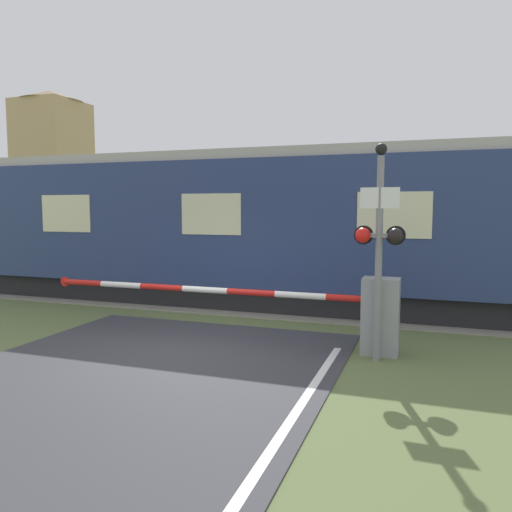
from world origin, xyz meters
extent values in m
plane|color=#5B6B3D|center=(0.00, 0.00, 0.00)|extent=(80.00, 80.00, 0.00)
cube|color=gray|center=(0.00, 4.40, 0.01)|extent=(36.00, 3.20, 0.03)
cube|color=#595451|center=(0.00, 3.68, 0.08)|extent=(36.00, 0.08, 0.10)
cube|color=#595451|center=(0.00, 5.12, 0.08)|extent=(36.00, 0.08, 0.10)
cube|color=black|center=(-0.77, 4.40, 0.30)|extent=(13.45, 2.31, 0.60)
cube|color=navy|center=(-0.77, 4.40, 2.06)|extent=(14.62, 2.72, 2.91)
cube|color=#ADA89E|center=(-0.77, 4.40, 3.63)|extent=(14.33, 2.50, 0.24)
cube|color=beige|center=(3.25, 3.03, 2.28)|extent=(1.46, 0.02, 0.93)
cube|color=beige|center=(-0.77, 3.03, 2.28)|extent=(1.46, 0.02, 0.93)
cube|color=beige|center=(-4.79, 3.03, 2.28)|extent=(1.46, 0.02, 0.93)
cube|color=gray|center=(3.22, 0.96, 0.64)|extent=(0.60, 0.44, 1.27)
cylinder|color=gray|center=(3.22, 0.96, 0.91)|extent=(0.16, 0.16, 0.18)
cylinder|color=red|center=(2.76, 0.96, 0.91)|extent=(0.91, 0.11, 0.11)
cylinder|color=white|center=(1.85, 0.96, 0.91)|extent=(0.91, 0.11, 0.11)
cylinder|color=red|center=(0.95, 0.96, 0.91)|extent=(0.91, 0.11, 0.11)
cylinder|color=white|center=(0.04, 0.96, 0.91)|extent=(0.91, 0.11, 0.11)
cylinder|color=red|center=(-0.87, 0.96, 0.91)|extent=(0.91, 0.11, 0.11)
cylinder|color=white|center=(-1.78, 0.96, 0.91)|extent=(0.91, 0.11, 0.11)
cylinder|color=red|center=(-2.69, 0.96, 0.91)|extent=(0.91, 0.11, 0.11)
cylinder|color=red|center=(-3.14, 0.96, 0.91)|extent=(0.20, 0.02, 0.20)
cylinder|color=gray|center=(3.20, 0.58, 1.61)|extent=(0.11, 0.11, 3.22)
cube|color=gray|center=(3.20, 0.58, 1.99)|extent=(0.61, 0.07, 0.07)
sphere|color=red|center=(2.95, 0.53, 1.99)|extent=(0.24, 0.24, 0.24)
sphere|color=black|center=(3.44, 0.53, 1.99)|extent=(0.24, 0.24, 0.24)
cylinder|color=black|center=(2.95, 0.64, 1.99)|extent=(0.30, 0.06, 0.30)
cylinder|color=black|center=(3.44, 0.64, 1.99)|extent=(0.30, 0.06, 0.30)
cube|color=white|center=(3.20, 0.54, 2.57)|extent=(0.59, 0.02, 0.32)
sphere|color=black|center=(3.20, 0.58, 3.32)|extent=(0.18, 0.18, 0.18)
cube|color=tan|center=(-22.89, 23.43, 5.12)|extent=(4.30, 4.30, 10.25)
cone|color=olive|center=(-22.89, 23.43, 10.65)|extent=(4.73, 4.73, 0.80)
camera|label=1|loc=(3.93, -7.36, 2.42)|focal=35.00mm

